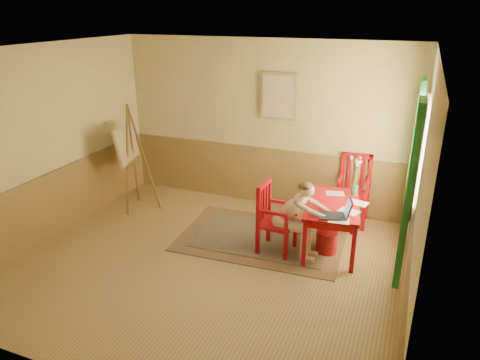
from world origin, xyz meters
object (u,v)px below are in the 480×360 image
at_px(table, 332,209).
at_px(chair_back, 354,190).
at_px(easel, 129,148).
at_px(figure, 295,215).
at_px(laptop, 337,213).
at_px(chair_left, 274,218).

relative_size(table, chair_back, 1.18).
bearing_deg(chair_back, easel, -166.47).
height_order(table, easel, easel).
bearing_deg(table, figure, -140.30).
distance_m(laptop, easel, 3.62).
bearing_deg(easel, table, -2.95).
relative_size(chair_left, laptop, 2.14).
distance_m(figure, laptop, 0.58).
bearing_deg(easel, figure, -10.04).
bearing_deg(easel, chair_left, -10.59).
height_order(figure, laptop, figure).
height_order(laptop, easel, easel).
bearing_deg(easel, chair_back, 13.53).
bearing_deg(laptop, easel, 170.61).
distance_m(chair_left, figure, 0.33).
relative_size(chair_left, easel, 0.56).
height_order(figure, easel, easel).
relative_size(laptop, easel, 0.26).
xyz_separation_m(figure, easel, (-3.00, 0.53, 0.45)).
height_order(chair_back, laptop, chair_back).
distance_m(chair_left, laptop, 0.91).
bearing_deg(chair_left, figure, -5.26).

